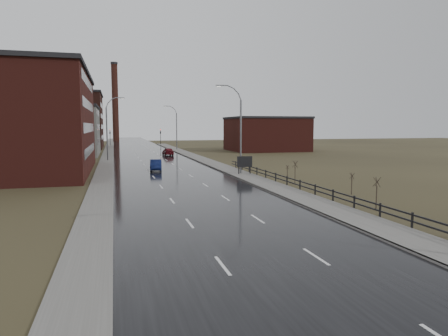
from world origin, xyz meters
TOP-DOWN VIEW (x-y plane):
  - ground at (0.00, 0.00)m, footprint 320.00×320.00m
  - road at (0.00, 60.00)m, footprint 14.00×300.00m
  - sidewalk_right at (8.60, 35.00)m, footprint 3.20×180.00m
  - curb_right at (7.08, 35.00)m, footprint 0.16×180.00m
  - sidewalk_left at (-8.20, 60.00)m, footprint 2.40×260.00m
  - warehouse_near at (-20.99, 45.00)m, footprint 22.44×28.56m
  - warehouse_mid at (-17.99, 78.00)m, footprint 16.32×20.40m
  - warehouse_far at (-22.99, 108.00)m, footprint 26.52×24.48m
  - building_right at (30.30, 82.00)m, footprint 18.36×16.32m
  - smokestack at (-6.00, 150.00)m, footprint 2.70×2.70m
  - streetlight_right_mid at (8.50, 36.00)m, footprint 3.36×0.28m
  - streetlight_left at (-7.70, 62.00)m, footprint 3.36×0.28m
  - streetlight_right_far at (8.50, 90.00)m, footprint 3.36×0.28m
  - guardrail at (10.30, 18.31)m, footprint 0.10×53.05m
  - shrub_c at (11.94, 12.65)m, footprint 0.58×0.62m
  - shrub_d at (14.02, 19.06)m, footprint 0.48×0.50m
  - shrub_e at (11.81, 26.30)m, footprint 0.60×0.63m
  - shrub_f at (13.03, 30.95)m, footprint 0.39×0.41m
  - billboard at (9.10, 35.29)m, footprint 2.01×0.17m
  - traffic_light_left at (-8.00, 120.00)m, footprint 0.58×2.73m
  - traffic_light_right at (8.00, 120.00)m, footprint 0.58×2.73m
  - car_near at (-1.23, 43.67)m, footprint 2.03×4.64m
  - car_far at (4.14, 71.94)m, footprint 2.13×4.83m

SIDE VIEW (x-z plane):
  - ground at x=0.00m, z-range 0.00..0.00m
  - road at x=0.00m, z-range 0.00..0.06m
  - sidewalk_left at x=-8.20m, z-range 0.00..0.12m
  - sidewalk_right at x=8.60m, z-range 0.00..0.18m
  - curb_right at x=7.08m, z-range 0.00..0.18m
  - guardrail at x=10.30m, z-range 0.16..1.26m
  - car_near at x=-1.23m, z-range 0.00..1.48m
  - car_far at x=4.14m, z-range 0.00..1.61m
  - shrub_f at x=13.03m, z-range 0.05..1.66m
  - shrub_d at x=14.02m, z-range 0.06..2.06m
  - shrub_c at x=11.94m, z-range 0.08..2.54m
  - shrub_e at x=11.81m, z-range 0.08..2.63m
  - billboard at x=9.10m, z-range 0.44..2.85m
  - building_right at x=30.30m, z-range 0.01..8.51m
  - traffic_light_left at x=-8.00m, z-range 1.95..7.25m
  - traffic_light_right at x=8.00m, z-range 1.95..7.25m
  - warehouse_mid at x=-17.99m, z-range 0.01..10.51m
  - streetlight_right_mid at x=8.50m, z-range 0.16..11.51m
  - streetlight_left at x=-7.70m, z-range 0.16..11.51m
  - streetlight_right_far at x=8.50m, z-range 0.16..11.51m
  - warehouse_near at x=-20.99m, z-range 0.01..13.51m
  - warehouse_far at x=-22.99m, z-range 0.01..15.51m
  - smokestack at x=-6.00m, z-range 0.15..30.85m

